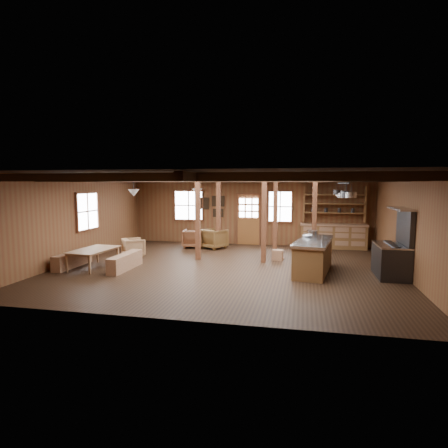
{
  "coord_description": "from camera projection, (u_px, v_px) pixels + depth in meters",
  "views": [
    {
      "loc": [
        2.24,
        -10.93,
        2.55
      ],
      "look_at": [
        -0.21,
        0.54,
        1.27
      ],
      "focal_mm": 30.0,
      "sensor_mm": 36.0,
      "label": 1
    }
  ],
  "objects": [
    {
      "name": "window_back_left",
      "position": [
        189.0,
        205.0,
        16.07
      ],
      "size": [
        1.32,
        0.06,
        1.32
      ],
      "color": "white",
      "rests_on": "wall_back"
    },
    {
      "name": "dining_table",
      "position": [
        95.0,
        259.0,
        11.28
      ],
      "size": [
        1.0,
        1.68,
        0.57
      ],
      "primitive_type": "imported",
      "rotation": [
        0.0,
        0.0,
        1.51
      ],
      "color": "#926642",
      "rests_on": "floor"
    },
    {
      "name": "step_stool",
      "position": [
        278.0,
        255.0,
        12.43
      ],
      "size": [
        0.41,
        0.31,
        0.35
      ],
      "primitive_type": "cube",
      "rotation": [
        0.0,
        0.0,
        -0.08
      ],
      "color": "brown",
      "rests_on": "floor"
    },
    {
      "name": "armchair_a",
      "position": [
        193.0,
        239.0,
        14.86
      ],
      "size": [
        0.83,
        0.86,
        0.72
      ],
      "primitive_type": "imported",
      "rotation": [
        0.0,
        0.0,
        3.23
      ],
      "color": "#5B311B",
      "rests_on": "floor"
    },
    {
      "name": "back_counter",
      "position": [
        333.0,
        233.0,
        14.68
      ],
      "size": [
        2.55,
        0.6,
        2.45
      ],
      "color": "brown",
      "rests_on": "floor"
    },
    {
      "name": "pot_rack",
      "position": [
        344.0,
        193.0,
        10.67
      ],
      "size": [
        0.41,
        3.0,
        0.46
      ],
      "color": "#2C2C2F",
      "rests_on": "ceiling"
    },
    {
      "name": "pendant_lamps",
      "position": [
        168.0,
        192.0,
        12.56
      ],
      "size": [
        1.86,
        2.36,
        0.66
      ],
      "color": "#2C2C2F",
      "rests_on": "ceiling"
    },
    {
      "name": "bench_aisle",
      "position": [
        125.0,
        262.0,
        11.08
      ],
      "size": [
        0.32,
        1.71,
        0.47
      ],
      "primitive_type": "cube",
      "color": "brown",
      "rests_on": "floor"
    },
    {
      "name": "kitchen_island",
      "position": [
        313.0,
        256.0,
        10.71
      ],
      "size": [
        1.26,
        2.61,
        1.2
      ],
      "rotation": [
        0.0,
        0.0,
        -0.16
      ],
      "color": "brown",
      "rests_on": "floor"
    },
    {
      "name": "armchair_b",
      "position": [
        214.0,
        239.0,
        14.67
      ],
      "size": [
        1.14,
        1.15,
        0.77
      ],
      "primitive_type": "imported",
      "rotation": [
        0.0,
        0.0,
        2.62
      ],
      "color": "brown",
      "rests_on": "floor"
    },
    {
      "name": "commercial_range",
      "position": [
        393.0,
        255.0,
        10.18
      ],
      "size": [
        0.79,
        1.53,
        1.89
      ],
      "color": "#2C2C2F",
      "rests_on": "floor"
    },
    {
      "name": "bench_wall",
      "position": [
        73.0,
        259.0,
        11.44
      ],
      "size": [
        0.31,
        1.66,
        0.46
      ],
      "primitive_type": "cube",
      "color": "brown",
      "rests_on": "floor"
    },
    {
      "name": "bowl",
      "position": [
        307.0,
        236.0,
        11.18
      ],
      "size": [
        0.37,
        0.37,
        0.07
      ],
      "primitive_type": "imported",
      "rotation": [
        0.0,
        0.0,
        -0.35
      ],
      "color": "silver",
      "rests_on": "kitchen_island"
    },
    {
      "name": "room",
      "position": [
        227.0,
        222.0,
        11.21
      ],
      "size": [
        10.04,
        9.04,
        2.84
      ],
      "color": "black",
      "rests_on": "ground"
    },
    {
      "name": "window_back_right",
      "position": [
        280.0,
        207.0,
        15.26
      ],
      "size": [
        1.02,
        0.06,
        1.32
      ],
      "color": "white",
      "rests_on": "wall_back"
    },
    {
      "name": "ceiling_joists",
      "position": [
        228.0,
        179.0,
        11.25
      ],
      "size": [
        9.8,
        8.82,
        0.18
      ],
      "color": "black",
      "rests_on": "ceiling"
    },
    {
      "name": "counter_pot",
      "position": [
        312.0,
        233.0,
        11.3
      ],
      "size": [
        0.33,
        0.33,
        0.2
      ],
      "primitive_type": "cylinder",
      "color": "#B5B8BC",
      "rests_on": "kitchen_island"
    },
    {
      "name": "notice_boards",
      "position": [
        214.0,
        205.0,
        15.83
      ],
      "size": [
        1.08,
        0.03,
        0.9
      ],
      "color": "beige",
      "rests_on": "wall_back"
    },
    {
      "name": "back_door",
      "position": [
        248.0,
        223.0,
        15.6
      ],
      "size": [
        1.02,
        0.08,
        2.15
      ],
      "color": "brown",
      "rests_on": "floor"
    },
    {
      "name": "window_left",
      "position": [
        87.0,
        211.0,
        12.71
      ],
      "size": [
        0.14,
        1.24,
        1.32
      ],
      "color": "white",
      "rests_on": "wall_back"
    },
    {
      "name": "timber_posts",
      "position": [
        253.0,
        216.0,
        13.13
      ],
      "size": [
        3.95,
        2.35,
        2.8
      ],
      "color": "#4A2415",
      "rests_on": "floor"
    },
    {
      "name": "armchair_c",
      "position": [
        134.0,
        247.0,
        13.07
      ],
      "size": [
        0.98,
        0.98,
        0.64
      ],
      "primitive_type": "imported",
      "rotation": [
        0.0,
        0.0,
        2.25
      ],
      "color": "#966A44",
      "rests_on": "floor"
    }
  ]
}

